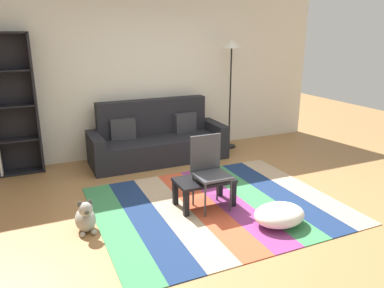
{
  "coord_description": "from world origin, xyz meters",
  "views": [
    {
      "loc": [
        -1.92,
        -3.68,
        2.1
      ],
      "look_at": [
        0.03,
        0.65,
        0.65
      ],
      "focal_mm": 34.7,
      "sensor_mm": 36.0,
      "label": 1
    }
  ],
  "objects_px": {
    "coffee_table": "(204,184)",
    "tv_remote": "(203,178)",
    "dog": "(85,218)",
    "standing_lamp": "(231,59)",
    "pouf": "(279,215)",
    "couch": "(157,140)",
    "folding_chair": "(209,166)"
  },
  "relations": [
    {
      "from": "dog",
      "to": "standing_lamp",
      "type": "relative_size",
      "value": 0.2
    },
    {
      "from": "couch",
      "to": "tv_remote",
      "type": "bearing_deg",
      "value": -92.17
    },
    {
      "from": "tv_remote",
      "to": "folding_chair",
      "type": "xyz_separation_m",
      "value": [
        0.06,
        -0.02,
        0.16
      ]
    },
    {
      "from": "couch",
      "to": "dog",
      "type": "distance_m",
      "value": 2.46
    },
    {
      "from": "couch",
      "to": "coffee_table",
      "type": "bearing_deg",
      "value": -91.79
    },
    {
      "from": "couch",
      "to": "dog",
      "type": "relative_size",
      "value": 5.69
    },
    {
      "from": "coffee_table",
      "to": "dog",
      "type": "xyz_separation_m",
      "value": [
        -1.44,
        -0.03,
        -0.13
      ]
    },
    {
      "from": "pouf",
      "to": "tv_remote",
      "type": "relative_size",
      "value": 3.99
    },
    {
      "from": "pouf",
      "to": "dog",
      "type": "distance_m",
      "value": 2.14
    },
    {
      "from": "standing_lamp",
      "to": "pouf",
      "type": "bearing_deg",
      "value": -108.86
    },
    {
      "from": "couch",
      "to": "standing_lamp",
      "type": "bearing_deg",
      "value": 4.97
    },
    {
      "from": "dog",
      "to": "tv_remote",
      "type": "xyz_separation_m",
      "value": [
        1.43,
        0.03,
        0.21
      ]
    },
    {
      "from": "tv_remote",
      "to": "couch",
      "type": "bearing_deg",
      "value": 73.52
    },
    {
      "from": "standing_lamp",
      "to": "tv_remote",
      "type": "xyz_separation_m",
      "value": [
        -1.53,
        -2.04,
        -1.26
      ]
    },
    {
      "from": "couch",
      "to": "pouf",
      "type": "height_order",
      "value": "couch"
    },
    {
      "from": "couch",
      "to": "pouf",
      "type": "xyz_separation_m",
      "value": [
        0.5,
        -2.7,
        -0.21
      ]
    },
    {
      "from": "couch",
      "to": "folding_chair",
      "type": "distance_m",
      "value": 1.95
    },
    {
      "from": "dog",
      "to": "coffee_table",
      "type": "bearing_deg",
      "value": 1.01
    },
    {
      "from": "coffee_table",
      "to": "tv_remote",
      "type": "height_order",
      "value": "tv_remote"
    },
    {
      "from": "couch",
      "to": "tv_remote",
      "type": "relative_size",
      "value": 15.07
    },
    {
      "from": "standing_lamp",
      "to": "folding_chair",
      "type": "xyz_separation_m",
      "value": [
        -1.47,
        -2.06,
        -1.1
      ]
    },
    {
      "from": "couch",
      "to": "standing_lamp",
      "type": "relative_size",
      "value": 1.15
    },
    {
      "from": "standing_lamp",
      "to": "coffee_table",
      "type": "bearing_deg",
      "value": -126.7
    },
    {
      "from": "pouf",
      "to": "folding_chair",
      "type": "height_order",
      "value": "folding_chair"
    },
    {
      "from": "tv_remote",
      "to": "folding_chair",
      "type": "distance_m",
      "value": 0.17
    },
    {
      "from": "dog",
      "to": "tv_remote",
      "type": "height_order",
      "value": "dog"
    },
    {
      "from": "coffee_table",
      "to": "dog",
      "type": "height_order",
      "value": "dog"
    },
    {
      "from": "coffee_table",
      "to": "tv_remote",
      "type": "distance_m",
      "value": 0.08
    },
    {
      "from": "dog",
      "to": "tv_remote",
      "type": "bearing_deg",
      "value": 1.04
    },
    {
      "from": "standing_lamp",
      "to": "folding_chair",
      "type": "relative_size",
      "value": 2.18
    },
    {
      "from": "coffee_table",
      "to": "standing_lamp",
      "type": "xyz_separation_m",
      "value": [
        1.52,
        2.04,
        1.34
      ]
    },
    {
      "from": "pouf",
      "to": "standing_lamp",
      "type": "relative_size",
      "value": 0.31
    }
  ]
}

